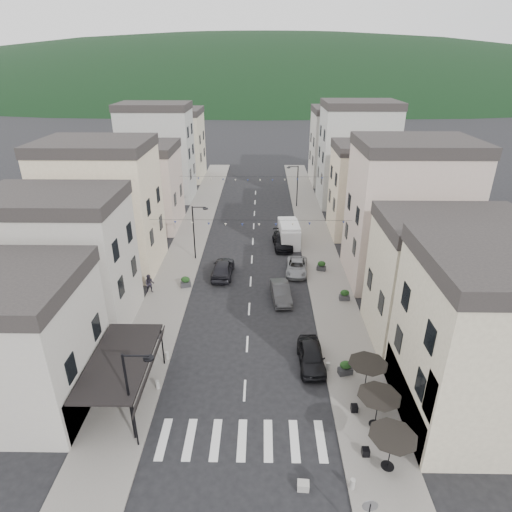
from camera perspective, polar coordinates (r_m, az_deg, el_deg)
The scene contains 30 objects.
ground at distance 25.32m, azimuth -2.11°, elevation -26.69°, with size 700.00×700.00×0.00m, color black.
sidewalk_left at distance 52.32m, azimuth -8.64°, elevation 2.48°, with size 4.00×76.00×0.12m, color slate.
sidewalk_right at distance 52.01m, azimuth 7.90°, elevation 2.39°, with size 4.00×76.00×0.12m, color slate.
hill_backdrop at distance 316.29m, azimuth 0.71°, elevation 21.42°, with size 640.00×360.00×70.00m, color black.
bistro_building at distance 28.07m, azimuth 29.84°, elevation -10.76°, with size 10.00×8.00×10.00m, color #B4AA8F.
boutique_awning at distance 27.87m, azimuth -17.16°, elevation -13.25°, with size 3.77×7.50×3.28m.
buildings_row_left at distance 57.31m, azimuth -15.19°, elevation 10.29°, with size 10.20×54.16×14.00m.
buildings_row_right at distance 55.63m, azimuth 15.04°, elevation 10.09°, with size 10.20×54.16×14.50m.
cafe_terrace at distance 26.30m, azimuth 16.03°, elevation -17.94°, with size 2.50×8.10×2.53m.
streetlamp_left_near at distance 24.92m, azimuth -16.11°, elevation -16.65°, with size 1.70×0.56×6.00m.
streetlamp_left_far at distance 45.22m, azimuth -7.99°, elevation 3.82°, with size 1.70×0.56×6.00m.
streetlamp_right_far at distance 62.00m, azimuth 5.30°, elevation 9.80°, with size 1.70×0.56×6.00m.
traffic_sign at distance 22.19m, azimuth 14.84°, elevation -30.15°, with size 0.70×0.07×2.70m.
bollards at distance 28.76m, azimuth -1.57°, elevation -17.53°, with size 11.66×10.26×0.60m.
bunting_near at distance 40.27m, azimuth -0.72°, elevation 4.35°, with size 19.00×0.28×0.62m.
bunting_far at distance 55.52m, azimuth -0.28°, elevation 10.19°, with size 19.00×0.28×0.62m.
parked_car_a at distance 31.14m, azimuth 7.38°, elevation -13.09°, with size 1.78×4.42×1.50m, color black.
parked_car_b at distance 38.48m, azimuth 3.33°, elevation -4.86°, with size 1.54×4.41×1.45m, color #313133.
parked_car_c at distance 43.34m, azimuth 5.44°, elevation -1.46°, with size 2.08×4.51×1.25m, color gray.
parked_car_d at distance 49.07m, azimuth 3.55°, elevation 2.01°, with size 2.03×4.99×1.45m, color black.
parked_car_e at distance 42.52m, azimuth -4.46°, elevation -1.64°, with size 1.99×4.94×1.68m, color black.
delivery_van at distance 49.96m, azimuth 4.40°, elevation 3.11°, with size 2.45×5.58×2.62m.
pedestrian_a at distance 32.48m, azimuth -17.66°, elevation -12.11°, with size 0.56×0.37×1.54m, color black.
pedestrian_b at distance 40.40m, azimuth -14.00°, elevation -3.60°, with size 0.87×0.68×1.80m, color #231F2A.
concrete_block_b at distance 24.61m, azimuth 6.32°, elevation -28.15°, with size 0.60×0.45×0.45m, color #9E9B96.
planter_la at distance 34.39m, azimuth -13.51°, elevation -9.71°, with size 1.03×0.58×1.14m.
planter_lb at distance 40.87m, azimuth -9.37°, elevation -3.41°, with size 1.05×0.75×1.06m.
planter_ra at distance 30.72m, azimuth 11.85°, elevation -14.37°, with size 1.04×0.72×1.06m.
planter_rb at distance 39.02m, azimuth 11.73°, elevation -5.12°, with size 0.92×0.53×1.02m.
planter_rc at distance 43.90m, azimuth 8.72°, elevation -1.30°, with size 1.02×0.75×1.03m.
Camera 1 is at (1.07, -15.66, 19.87)m, focal length 30.00 mm.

